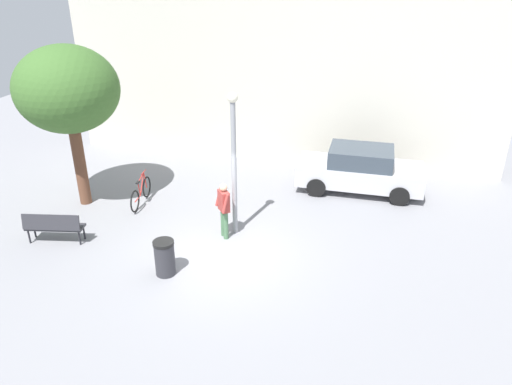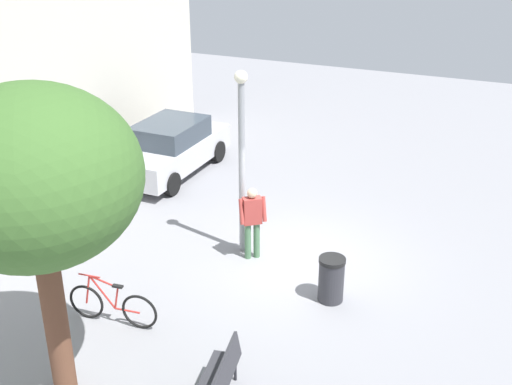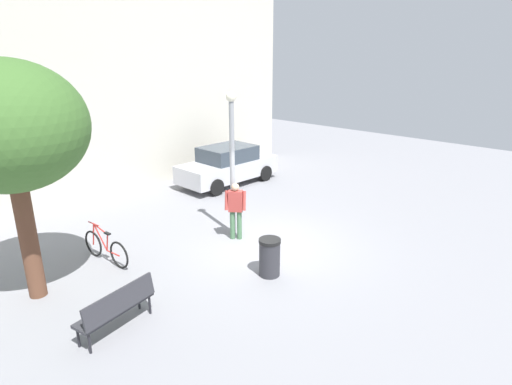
# 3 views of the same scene
# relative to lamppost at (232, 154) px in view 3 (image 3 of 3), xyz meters

# --- Properties ---
(ground_plane) EXTENTS (36.00, 36.00, 0.00)m
(ground_plane) POSITION_rel_lamppost_xyz_m (0.02, -1.39, -2.40)
(ground_plane) COLOR gray
(building_facade) EXTENTS (16.60, 2.00, 7.52)m
(building_facade) POSITION_rel_lamppost_xyz_m (0.02, 6.82, 1.36)
(building_facade) COLOR beige
(building_facade) RESTS_ON ground_plane
(lamppost) EXTENTS (0.28, 0.28, 4.12)m
(lamppost) POSITION_rel_lamppost_xyz_m (0.00, 0.00, 0.00)
(lamppost) COLOR gray
(lamppost) RESTS_ON ground_plane
(person_by_lamppost) EXTENTS (0.55, 0.60, 1.67)m
(person_by_lamppost) POSITION_rel_lamppost_xyz_m (-0.22, -0.34, -1.43)
(person_by_lamppost) COLOR #47704C
(person_by_lamppost) RESTS_ON ground_plane
(park_bench) EXTENTS (1.66, 0.76, 0.92)m
(park_bench) POSITION_rel_lamppost_xyz_m (-4.73, -1.77, -1.85)
(park_bench) COLOR #2D2D33
(park_bench) RESTS_ON ground_plane
(plaza_tree) EXTENTS (3.06, 3.06, 5.05)m
(plaza_tree) POSITION_rel_lamppost_xyz_m (-5.31, 0.69, 1.31)
(plaza_tree) COLOR brown
(plaza_tree) RESTS_ON ground_plane
(bicycle_red) EXTENTS (0.25, 1.80, 0.97)m
(bicycle_red) POSITION_rel_lamppost_xyz_m (-3.49, 1.05, -2.01)
(bicycle_red) COLOR black
(bicycle_red) RESTS_ON ground_plane
(parked_car_silver) EXTENTS (4.21, 1.85, 1.55)m
(parked_car_silver) POSITION_rel_lamppost_xyz_m (3.33, 3.80, -1.62)
(parked_car_silver) COLOR #B7B7BC
(parked_car_silver) RESTS_ON ground_plane
(trash_bin) EXTENTS (0.53, 0.53, 0.94)m
(trash_bin) POSITION_rel_lamppost_xyz_m (-1.12, -2.43, -1.92)
(trash_bin) COLOR #2D2D33
(trash_bin) RESTS_ON ground_plane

